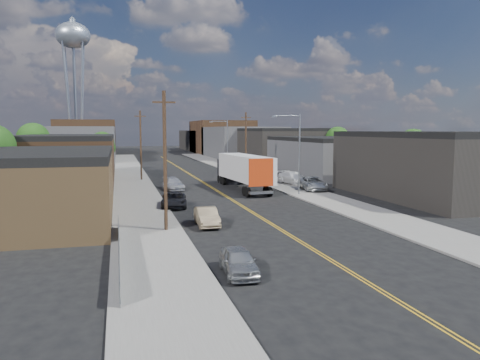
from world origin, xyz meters
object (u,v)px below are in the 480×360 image
water_tower (73,41)px  car_right_lot_c (269,177)px  car_left_b (207,217)px  semi_truck (242,169)px  car_right_lot_b (293,178)px  car_left_a (239,261)px  car_right_lot_a (313,183)px  car_left_d (173,184)px  car_left_c (174,200)px  car_ahead_truck (232,175)px

water_tower → car_right_lot_c: bearing=-67.7°
car_left_b → semi_truck: bearing=70.2°
car_right_lot_b → car_left_b: bearing=-134.9°
car_left_a → car_right_lot_a: bearing=63.4°
car_left_b → car_right_lot_a: car_right_lot_a is taller
water_tower → car_left_b: bearing=-80.2°
car_left_a → car_left_b: (0.66, 12.21, 0.02)m
car_left_b → car_left_d: size_ratio=0.87×
car_right_lot_b → car_left_c: bearing=-151.6°
semi_truck → car_ahead_truck: (1.18, 9.82, -1.71)m
car_left_a → car_left_c: bearing=95.3°
car_left_a → car_ahead_truck: 44.16m
semi_truck → car_right_lot_a: (7.68, -4.18, -1.49)m
car_left_a → car_right_lot_a: car_right_lot_a is taller
car_right_lot_a → car_left_c: bearing=-148.6°
car_left_b → car_left_c: (-1.40, 9.32, -0.01)m
semi_truck → car_right_lot_a: bearing=-33.1°
car_ahead_truck → car_right_lot_c: bearing=-57.1°
water_tower → car_left_a: 116.10m
car_left_d → car_right_lot_b: size_ratio=0.89×
car_right_lot_c → car_right_lot_b: bearing=-20.8°
car_right_lot_b → semi_truck: bearing=-173.6°
car_left_a → car_left_d: bearing=92.2°
water_tower → car_left_b: (17.00, -98.76, -29.94)m
car_ahead_truck → car_left_b: bearing=-107.0°
car_right_lot_c → car_ahead_truck: 6.84m
car_left_d → water_tower: bearing=96.3°
semi_truck → car_left_d: semi_truck is taller
car_right_lot_b → car_right_lot_c: size_ratio=1.27×
semi_truck → car_left_c: size_ratio=3.29×
semi_truck → car_right_lot_b: bearing=12.2°
car_right_lot_a → car_right_lot_c: bearing=117.0°
semi_truck → car_left_b: bearing=-116.2°
car_left_c → car_right_lot_c: 21.44m
car_left_c → car_right_lot_c: car_right_lot_c is taller
car_right_lot_b → car_ahead_truck: bearing=120.5°
car_left_b → car_ahead_truck: car_ahead_truck is taller
car_left_b → car_right_lot_b: size_ratio=0.77×
water_tower → car_ahead_truck: water_tower is taller
car_left_c → car_right_lot_c: (14.60, 15.69, 0.20)m
car_right_lot_a → car_right_lot_c: (-2.80, 8.25, -0.04)m
car_left_a → car_right_lot_c: bearing=72.9°
semi_truck → car_right_lot_a: 8.87m
car_left_c → car_right_lot_b: 22.29m
car_left_d → car_ahead_truck: (9.50, 8.48, -0.00)m
car_right_lot_c → car_left_d: bearing=-156.9°
water_tower → car_right_lot_b: bearing=-66.4°
water_tower → car_right_lot_b: water_tower is taller
car_left_d → car_right_lot_a: (16.00, -5.52, 0.22)m
water_tower → car_right_lot_a: water_tower is taller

